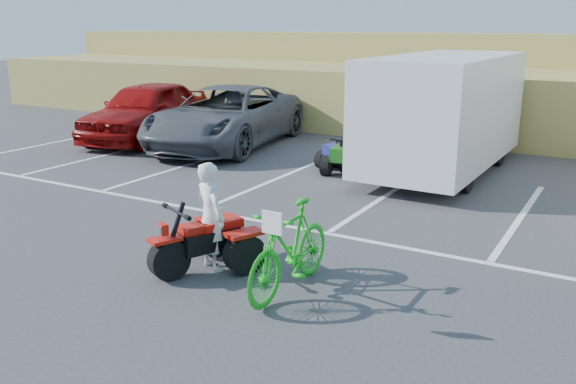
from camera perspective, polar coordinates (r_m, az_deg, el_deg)
The scene contains 11 objects.
ground at distance 8.50m, azimuth -3.63°, elevation -8.58°, with size 100.00×100.00×0.00m, color #38383B.
parking_stripes at distance 11.59m, azimuth 11.21°, elevation -2.17°, with size 28.00×5.16×0.01m.
grass_embankment at distance 22.44m, azimuth 19.02°, elevation 9.45°, with size 40.00×8.50×3.10m.
red_trike_atv at distance 9.01m, azimuth -7.90°, elevation -7.25°, with size 1.16×1.54×1.00m, color red, non-canonical shape.
rider at distance 8.81m, azimuth -7.23°, elevation -2.26°, with size 0.58×0.38×1.59m, color white.
green_dirt_bike at distance 8.06m, azimuth 0.17°, elevation -5.29°, with size 0.57×2.00×1.20m, color #14BF19.
grey_pickup at distance 17.86m, azimuth -5.84°, elevation 7.04°, with size 2.86×6.20×1.72m, color #484B50.
red_car at distance 19.30m, azimuth -13.09°, elevation 7.44°, with size 2.10×5.23×1.78m, color #930908.
cargo_trailer at distance 14.87m, azimuth 14.42°, elevation 7.40°, with size 2.47×5.95×2.76m.
quad_atv_blue at distance 15.20m, azimuth 5.39°, elevation 2.26°, with size 0.96×1.28×0.84m, color navy, non-canonical shape.
quad_atv_green at distance 14.74m, azimuth 5.64°, elevation 1.83°, with size 1.03×1.38×0.90m, color #185613, non-canonical shape.
Camera 1 is at (4.33, -6.44, 3.46)m, focal length 38.00 mm.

